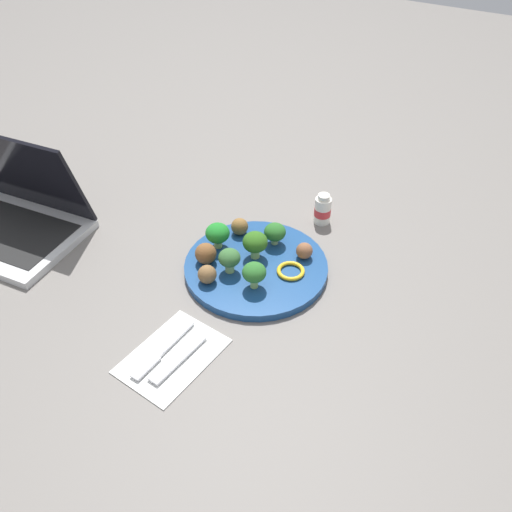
% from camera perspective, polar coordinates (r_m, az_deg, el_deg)
% --- Properties ---
extents(ground_plane, '(4.00, 4.00, 0.00)m').
position_cam_1_polar(ground_plane, '(1.05, 0.00, -1.50)').
color(ground_plane, slate).
extents(plate, '(0.28, 0.28, 0.02)m').
position_cam_1_polar(plate, '(1.05, 0.00, -1.17)').
color(plate, navy).
rests_on(plate, ground_plane).
extents(broccoli_floret_front_left, '(0.04, 0.04, 0.05)m').
position_cam_1_polar(broccoli_floret_front_left, '(1.07, 2.23, 2.47)').
color(broccoli_floret_front_left, '#9BBB7E').
rests_on(broccoli_floret_front_left, plate).
extents(broccoli_floret_front_right, '(0.04, 0.04, 0.05)m').
position_cam_1_polar(broccoli_floret_front_right, '(1.01, -2.85, -0.27)').
color(broccoli_floret_front_right, '#9AC070').
rests_on(broccoli_floret_front_right, plate).
extents(broccoli_floret_center, '(0.04, 0.04, 0.05)m').
position_cam_1_polar(broccoli_floret_center, '(0.97, -0.20, -1.81)').
color(broccoli_floret_center, '#99C469').
rests_on(broccoli_floret_center, plate).
extents(broccoli_floret_mid_left, '(0.05, 0.05, 0.06)m').
position_cam_1_polar(broccoli_floret_mid_left, '(1.03, -0.09, 1.43)').
color(broccoli_floret_mid_left, '#A2CB72').
rests_on(broccoli_floret_mid_left, plate).
extents(broccoli_floret_back_left, '(0.05, 0.05, 0.05)m').
position_cam_1_polar(broccoli_floret_back_left, '(1.06, -4.12, 2.40)').
color(broccoli_floret_back_left, '#ABD073').
rests_on(broccoli_floret_back_left, plate).
extents(meatball_mid_left, '(0.04, 0.04, 0.04)m').
position_cam_1_polar(meatball_mid_left, '(1.00, -5.23, -1.96)').
color(meatball_mid_left, brown).
rests_on(meatball_mid_left, plate).
extents(meatball_back_right, '(0.04, 0.04, 0.04)m').
position_cam_1_polar(meatball_back_right, '(1.04, -5.38, 0.26)').
color(meatball_back_right, brown).
rests_on(meatball_back_right, plate).
extents(meatball_center, '(0.03, 0.03, 0.03)m').
position_cam_1_polar(meatball_center, '(1.05, 5.18, 0.56)').
color(meatball_center, brown).
rests_on(meatball_center, plate).
extents(meatball_front_left, '(0.04, 0.04, 0.04)m').
position_cam_1_polar(meatball_front_left, '(1.11, -1.76, 3.17)').
color(meatball_front_left, brown).
rests_on(meatball_front_left, plate).
extents(pepper_ring_near_rim, '(0.07, 0.07, 0.01)m').
position_cam_1_polar(pepper_ring_near_rim, '(1.02, 3.72, -1.60)').
color(pepper_ring_near_rim, gold).
rests_on(pepper_ring_near_rim, plate).
extents(napkin, '(0.18, 0.13, 0.01)m').
position_cam_1_polar(napkin, '(0.91, -8.90, -10.45)').
color(napkin, white).
rests_on(napkin, ground_plane).
extents(fork, '(0.12, 0.03, 0.01)m').
position_cam_1_polar(fork, '(0.89, -8.41, -11.09)').
color(fork, silver).
rests_on(fork, napkin).
extents(knife, '(0.15, 0.02, 0.01)m').
position_cam_1_polar(knife, '(0.91, -10.07, -9.99)').
color(knife, silver).
rests_on(knife, napkin).
extents(yogurt_bottle, '(0.04, 0.04, 0.07)m').
position_cam_1_polar(yogurt_bottle, '(1.17, 7.12, 4.90)').
color(yogurt_bottle, white).
rests_on(yogurt_bottle, ground_plane).
extents(laptop, '(0.26, 0.34, 0.21)m').
position_cam_1_polar(laptop, '(1.24, -24.87, 4.00)').
color(laptop, silver).
rests_on(laptop, ground_plane).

